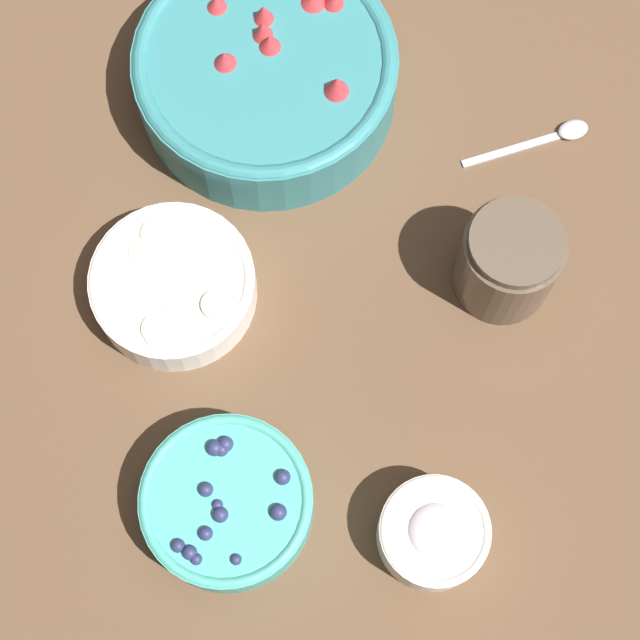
{
  "coord_description": "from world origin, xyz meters",
  "views": [
    {
      "loc": [
        -0.39,
        0.03,
        1.0
      ],
      "look_at": [
        -0.08,
        0.04,
        0.05
      ],
      "focal_mm": 60.0,
      "sensor_mm": 36.0,
      "label": 1
    }
  ],
  "objects_px": {
    "bowl_blueberries": "(227,503)",
    "bowl_bananas": "(173,285)",
    "bowl_cream": "(433,533)",
    "jar_chocolate": "(508,262)",
    "bowl_strawberries": "(266,72)"
  },
  "relations": [
    {
      "from": "bowl_blueberries",
      "to": "bowl_cream",
      "type": "relative_size",
      "value": 1.57
    },
    {
      "from": "bowl_bananas",
      "to": "jar_chocolate",
      "type": "height_order",
      "value": "jar_chocolate"
    },
    {
      "from": "bowl_strawberries",
      "to": "bowl_bananas",
      "type": "height_order",
      "value": "bowl_strawberries"
    },
    {
      "from": "jar_chocolate",
      "to": "bowl_strawberries",
      "type": "bearing_deg",
      "value": 50.88
    },
    {
      "from": "bowl_bananas",
      "to": "bowl_cream",
      "type": "distance_m",
      "value": 0.34
    },
    {
      "from": "bowl_bananas",
      "to": "jar_chocolate",
      "type": "xyz_separation_m",
      "value": [
        0.03,
        -0.32,
        0.02
      ]
    },
    {
      "from": "jar_chocolate",
      "to": "bowl_cream",
      "type": "bearing_deg",
      "value": 165.4
    },
    {
      "from": "bowl_blueberries",
      "to": "bowl_bananas",
      "type": "xyz_separation_m",
      "value": [
        0.21,
        0.07,
        -0.0
      ]
    },
    {
      "from": "bowl_blueberries",
      "to": "bowl_cream",
      "type": "distance_m",
      "value": 0.19
    },
    {
      "from": "bowl_blueberries",
      "to": "bowl_bananas",
      "type": "distance_m",
      "value": 0.22
    },
    {
      "from": "bowl_strawberries",
      "to": "jar_chocolate",
      "type": "xyz_separation_m",
      "value": [
        -0.2,
        -0.24,
        0.0
      ]
    },
    {
      "from": "bowl_strawberries",
      "to": "bowl_bananas",
      "type": "xyz_separation_m",
      "value": [
        -0.23,
        0.08,
        -0.02
      ]
    },
    {
      "from": "bowl_cream",
      "to": "jar_chocolate",
      "type": "height_order",
      "value": "jar_chocolate"
    },
    {
      "from": "bowl_blueberries",
      "to": "jar_chocolate",
      "type": "bearing_deg",
      "value": -46.82
    },
    {
      "from": "bowl_strawberries",
      "to": "jar_chocolate",
      "type": "relative_size",
      "value": 2.61
    }
  ]
}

